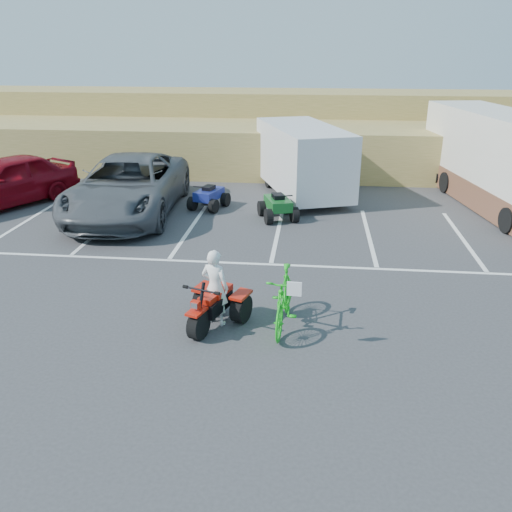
# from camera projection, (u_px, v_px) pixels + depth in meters

# --- Properties ---
(ground) EXTENTS (100.00, 100.00, 0.00)m
(ground) POSITION_uv_depth(u_px,v_px,m) (262.00, 307.00, 11.73)
(ground) COLOR #363638
(ground) RESTS_ON ground
(parking_stripes) EXTENTS (28.00, 5.16, 0.01)m
(parking_stripes) POSITION_uv_depth(u_px,v_px,m) (306.00, 244.00, 15.40)
(parking_stripes) COLOR white
(parking_stripes) RESTS_ON ground
(grass_embankment) EXTENTS (40.00, 8.50, 3.10)m
(grass_embankment) POSITION_uv_depth(u_px,v_px,m) (294.00, 132.00, 25.52)
(grass_embankment) COLOR olive
(grass_embankment) RESTS_ON ground
(red_trike_atv) EXTENTS (1.59, 1.83, 1.00)m
(red_trike_atv) POSITION_uv_depth(u_px,v_px,m) (212.00, 326.00, 10.93)
(red_trike_atv) COLOR #B8180A
(red_trike_atv) RESTS_ON ground
(rider) EXTENTS (0.67, 0.55, 1.59)m
(rider) POSITION_uv_depth(u_px,v_px,m) (215.00, 287.00, 10.76)
(rider) COLOR white
(rider) RESTS_ON ground
(green_dirt_bike) EXTENTS (0.72, 2.04, 1.20)m
(green_dirt_bike) POSITION_uv_depth(u_px,v_px,m) (284.00, 299.00, 10.70)
(green_dirt_bike) COLOR #14BF19
(green_dirt_bike) RESTS_ON ground
(grey_pickup) EXTENTS (3.49, 6.91, 1.87)m
(grey_pickup) POSITION_uv_depth(u_px,v_px,m) (128.00, 186.00, 17.77)
(grey_pickup) COLOR #4A4D52
(grey_pickup) RESTS_ON ground
(red_car) EXTENTS (4.22, 5.47, 1.74)m
(red_car) POSITION_uv_depth(u_px,v_px,m) (4.00, 181.00, 18.70)
(red_car) COLOR maroon
(red_car) RESTS_ON ground
(cargo_trailer) EXTENTS (3.87, 5.84, 2.53)m
(cargo_trailer) POSITION_uv_depth(u_px,v_px,m) (303.00, 158.00, 19.88)
(cargo_trailer) COLOR silver
(cargo_trailer) RESTS_ON ground
(rv_motorhome) EXTENTS (3.66, 8.86, 3.10)m
(rv_motorhome) POSITION_uv_depth(u_px,v_px,m) (499.00, 167.00, 18.65)
(rv_motorhome) COLOR silver
(rv_motorhome) RESTS_ON ground
(quad_atv_blue) EXTENTS (1.36, 1.58, 0.88)m
(quad_atv_blue) POSITION_uv_depth(u_px,v_px,m) (209.00, 208.00, 18.72)
(quad_atv_blue) COLOR navy
(quad_atv_blue) RESTS_ON ground
(quad_atv_green) EXTENTS (1.46, 1.68, 0.92)m
(quad_atv_green) POSITION_uv_depth(u_px,v_px,m) (278.00, 219.00, 17.59)
(quad_atv_green) COLOR #13541E
(quad_atv_green) RESTS_ON ground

